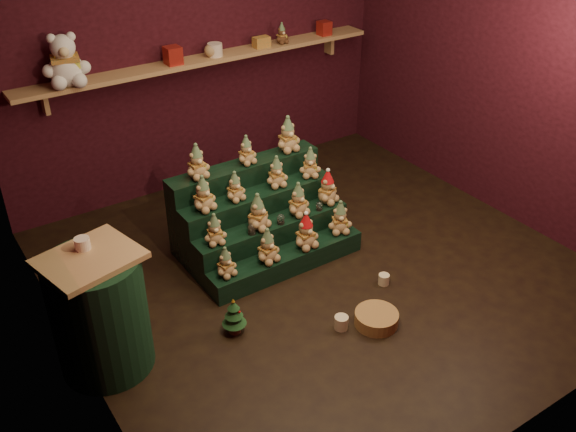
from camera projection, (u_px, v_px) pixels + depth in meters
ground at (321, 270)px, 5.35m from camera, size 4.00×4.00×0.00m
back_wall at (197, 44)px, 6.07m from camera, size 4.00×0.10×2.80m
front_wall at (574, 246)px, 3.17m from camera, size 4.00×0.10×2.80m
left_wall at (37, 190)px, 3.65m from camera, size 0.10×4.00×2.80m
right_wall at (514, 63)px, 5.59m from camera, size 0.10×4.00×2.80m
back_shelf at (206, 60)px, 6.00m from camera, size 3.60×0.26×0.24m
riser_tier_front at (287, 261)px, 5.30m from camera, size 1.40×0.22×0.18m
riser_tier_midfront at (272, 240)px, 5.41m from camera, size 1.40×0.22×0.36m
riser_tier_midback at (259, 220)px, 5.52m from camera, size 1.40×0.22×0.54m
riser_tier_back at (245, 200)px, 5.63m from camera, size 1.40×0.22×0.72m
teddy_0 at (226, 262)px, 4.93m from camera, size 0.21×0.19×0.25m
teddy_1 at (267, 246)px, 5.08m from camera, size 0.24×0.23×0.29m
teddy_2 at (306, 231)px, 5.25m from camera, size 0.23×0.21×0.31m
teddy_3 at (340, 217)px, 5.45m from camera, size 0.27×0.26×0.29m
teddy_4 at (215, 229)px, 4.98m from camera, size 0.21×0.20×0.26m
teddy_5 at (258, 212)px, 5.16m from camera, size 0.29×0.28×0.31m
teddy_6 at (298, 199)px, 5.35m from camera, size 0.24×0.22×0.29m
teddy_7 at (327, 187)px, 5.52m from camera, size 0.28×0.27×0.30m
teddy_8 at (203, 194)px, 5.06m from camera, size 0.26×0.24×0.29m
teddy_9 at (235, 186)px, 5.21m from camera, size 0.20×0.19×0.25m
teddy_10 at (276, 172)px, 5.41m from camera, size 0.22×0.20×0.27m
teddy_11 at (310, 162)px, 5.56m from camera, size 0.25×0.24×0.27m
teddy_12 at (197, 161)px, 5.15m from camera, size 0.22×0.20×0.29m
teddy_13 at (246, 150)px, 5.37m from camera, size 0.20×0.19×0.25m
teddy_14 at (288, 134)px, 5.57m from camera, size 0.22×0.20×0.31m
snow_globe_a at (252, 229)px, 5.14m from camera, size 0.07×0.07×0.09m
snow_globe_b at (281, 219)px, 5.27m from camera, size 0.07×0.07×0.09m
snow_globe_c at (319, 206)px, 5.46m from camera, size 0.06×0.06×0.08m
side_table at (100, 313)px, 4.20m from camera, size 0.68×0.62×0.90m
table_ornament at (82, 244)px, 4.01m from camera, size 0.10×0.10×0.08m
mini_christmas_tree at (234, 316)px, 4.62m from camera, size 0.18×0.18×0.31m
mug_left at (341, 323)px, 4.71m from camera, size 0.10×0.10×0.10m
mug_right at (384, 279)px, 5.17m from camera, size 0.09×0.09×0.09m
wicker_basket at (376, 319)px, 4.75m from camera, size 0.34×0.34×0.10m
white_bear at (64, 53)px, 5.21m from camera, size 0.46×0.43×0.54m
brown_bear at (282, 33)px, 6.31m from camera, size 0.15×0.14×0.20m
gift_tin_red_a at (173, 55)px, 5.77m from camera, size 0.14×0.14×0.16m
gift_tin_cream at (215, 50)px, 5.98m from camera, size 0.14×0.14×0.12m
gift_tin_red_b at (324, 28)px, 6.58m from camera, size 0.12×0.12×0.14m
shelf_plush_ball at (211, 51)px, 5.96m from camera, size 0.12×0.12×0.12m
scarf_gift_box at (261, 42)px, 6.23m from camera, size 0.16×0.10×0.10m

